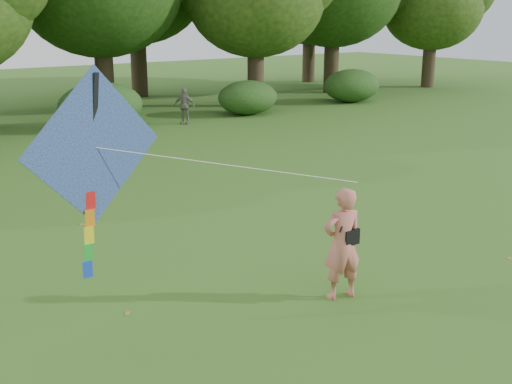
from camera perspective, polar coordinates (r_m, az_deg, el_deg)
ground at (r=11.02m, az=9.84°, el=-9.11°), size 100.00×100.00×0.00m
man_kite_flyer at (r=10.56m, az=7.66°, el=-4.59°), size 0.77×0.60×1.89m
bystander_right at (r=27.59m, az=-6.40°, el=7.61°), size 0.89×0.91×1.53m
crossbody_bag at (r=10.57m, az=8.26°, el=-3.86°), size 0.43×0.20×0.73m
flying_kite at (r=9.36m, az=-14.16°, el=3.60°), size 4.92×1.77×3.10m
shrub_band at (r=25.59m, az=-21.07°, el=6.25°), size 39.15×3.22×1.88m
fallen_leaves at (r=13.71m, az=-7.24°, el=-3.94°), size 11.31×13.80×0.01m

